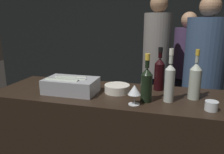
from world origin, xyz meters
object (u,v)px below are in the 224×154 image
Objects in this scene: ice_bin_with_bottles at (70,85)px; wine_glass at (134,90)px; candle_votive at (211,106)px; red_wine_bottle_black_foil at (159,73)px; person_blond_tee at (156,61)px; rose_wine_bottle at (195,80)px; bowl_white at (117,88)px; white_wine_bottle at (170,80)px; champagne_bottle at (147,83)px; person_grey_polo at (185,65)px; person_in_hoodie at (203,73)px.

wine_glass reaches higher than ice_bin_with_bottles.
candle_votive is 0.50m from red_wine_bottle_black_foil.
candle_votive is 0.04× the size of person_blond_tee.
rose_wine_bottle is (0.92, 0.10, 0.08)m from ice_bin_with_bottles.
bowl_white is 0.53× the size of white_wine_bottle.
red_wine_bottle_black_foil reaches higher than champagne_bottle.
candle_votive is 0.30m from white_wine_bottle.
ice_bin_with_bottles reaches higher than bowl_white.
person_grey_polo reaches higher than rose_wine_bottle.
champagne_bottle is at bearing -70.31° from person_grey_polo.
champagne_bottle is (-0.32, -0.14, -0.01)m from rose_wine_bottle.
person_grey_polo reaches higher than candle_votive.
person_grey_polo is (-0.14, 0.76, -0.07)m from person_in_hoodie.
champagne_bottle is at bearing -30.17° from bowl_white.
person_blond_tee is at bearing 79.27° from bowl_white.
candle_votive is at bearing 3.39° from wine_glass.
rose_wine_bottle is 0.36m from champagne_bottle.
ice_bin_with_bottles reaches higher than candle_votive.
champagne_bottle is at bearing -31.01° from person_in_hoodie.
ice_bin_with_bottles is at bearing 175.79° from champagne_bottle.
rose_wine_bottle reaches higher than wine_glass.
red_wine_bottle_black_foil is at bearing 26.26° from bowl_white.
wine_glass is 0.08× the size of person_blond_tee.
ice_bin_with_bottles is 0.75m from white_wine_bottle.
red_wine_bottle_black_foil is (-0.26, 0.15, 0.00)m from rose_wine_bottle.
rose_wine_bottle is 0.97× the size of white_wine_bottle.
wine_glass is at bearing -32.25° from person_in_hoodie.
ice_bin_with_bottles is at bearing -157.91° from person_blond_tee.
ice_bin_with_bottles is 0.25× the size of person_grey_polo.
white_wine_bottle is 1.26m from person_blond_tee.
candle_votive is 0.24m from rose_wine_bottle.
ice_bin_with_bottles is at bearing 174.58° from candle_votive.
candle_votive is at bearing -19.53° from white_wine_bottle.
wine_glass is 1.36m from person_blond_tee.
red_wine_bottle_black_foil reaches higher than candle_votive.
white_wine_bottle reaches higher than candle_votive.
red_wine_bottle_black_foil is at bearing -35.93° from person_in_hoodie.
wine_glass is at bearing -135.13° from person_blond_tee.
wine_glass is (0.17, -0.22, 0.07)m from bowl_white.
person_grey_polo is at bearing 69.68° from bowl_white.
bowl_white is at bearing 149.83° from champagne_bottle.
candle_votive is at bearing -16.36° from bowl_white.
red_wine_bottle_black_foil is at bearing 135.06° from candle_votive.
white_wine_bottle is at bearing -0.20° from ice_bin_with_bottles.
person_grey_polo is (0.95, 1.71, -0.13)m from ice_bin_with_bottles.
ice_bin_with_bottles is 0.93m from rose_wine_bottle.
red_wine_bottle_black_foil is 0.83m from person_in_hoodie.
rose_wine_bottle is at bearing 114.37° from candle_votive.
bowl_white is at bearing 163.64° from candle_votive.
champagne_bottle is at bearing -4.21° from ice_bin_with_bottles.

